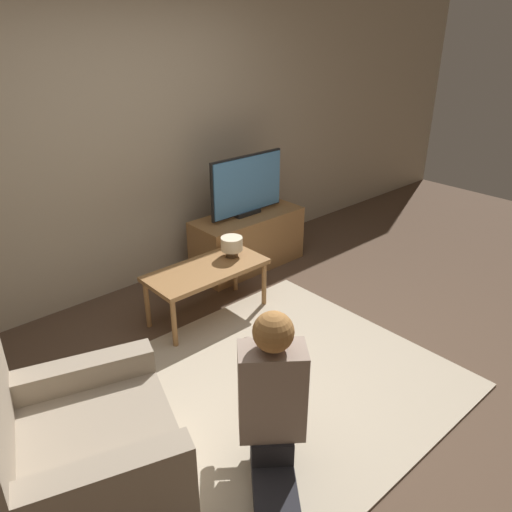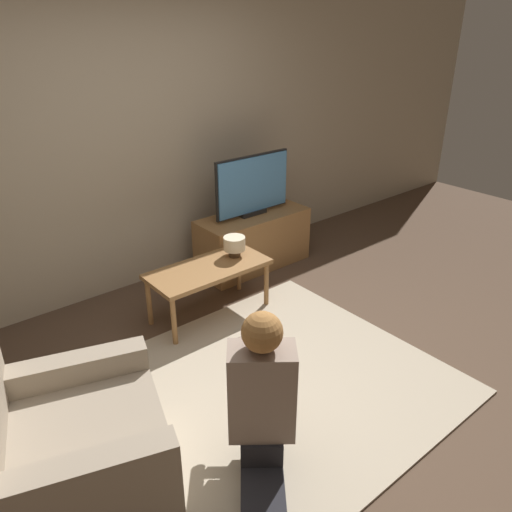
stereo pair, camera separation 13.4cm
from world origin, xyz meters
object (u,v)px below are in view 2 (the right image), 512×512
(coffee_table, at_px, (209,272))
(armchair, at_px, (66,452))
(tv, at_px, (253,185))
(table_lamp, at_px, (234,245))
(person_kneeling, at_px, (262,397))

(coffee_table, relative_size, armchair, 0.88)
(tv, distance_m, coffee_table, 1.08)
(armchair, bearing_deg, table_lamp, -43.26)
(tv, xyz_separation_m, table_lamp, (-0.57, -0.46, -0.28))
(armchair, distance_m, person_kneeling, 1.01)
(coffee_table, relative_size, table_lamp, 5.45)
(armchair, height_order, person_kneeling, person_kneeling)
(coffee_table, height_order, armchair, armchair)
(tv, xyz_separation_m, armchair, (-2.40, -1.46, -0.54))
(tv, bearing_deg, armchair, -148.59)
(coffee_table, xyz_separation_m, table_lamp, (0.29, 0.03, 0.15))
(tv, height_order, armchair, tv)
(tv, bearing_deg, table_lamp, -141.27)
(tv, relative_size, person_kneeling, 0.84)
(person_kneeling, relative_size, table_lamp, 5.46)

